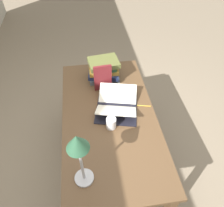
{
  "coord_description": "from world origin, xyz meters",
  "views": [
    {
      "loc": [
        -1.18,
        0.15,
        2.13
      ],
      "look_at": [
        0.06,
        -0.03,
        0.82
      ],
      "focal_mm": 35.0,
      "sensor_mm": 36.0,
      "label": 1
    }
  ],
  "objects_px": {
    "reading_lamp": "(78,149)",
    "pencil": "(141,106)",
    "book_stack_tall": "(104,70)",
    "coffee_mug": "(112,123)",
    "book_standing_upright": "(103,78)",
    "open_book": "(117,104)"
  },
  "relations": [
    {
      "from": "coffee_mug",
      "to": "pencil",
      "type": "xyz_separation_m",
      "value": [
        0.19,
        -0.28,
        -0.04
      ]
    },
    {
      "from": "reading_lamp",
      "to": "pencil",
      "type": "relative_size",
      "value": 2.79
    },
    {
      "from": "reading_lamp",
      "to": "pencil",
      "type": "height_order",
      "value": "reading_lamp"
    },
    {
      "from": "pencil",
      "to": "coffee_mug",
      "type": "bearing_deg",
      "value": 123.65
    },
    {
      "from": "reading_lamp",
      "to": "pencil",
      "type": "distance_m",
      "value": 0.87
    },
    {
      "from": "book_standing_upright",
      "to": "pencil",
      "type": "relative_size",
      "value": 1.5
    },
    {
      "from": "book_standing_upright",
      "to": "coffee_mug",
      "type": "distance_m",
      "value": 0.47
    },
    {
      "from": "reading_lamp",
      "to": "pencil",
      "type": "bearing_deg",
      "value": -41.54
    },
    {
      "from": "open_book",
      "to": "book_standing_upright",
      "type": "bearing_deg",
      "value": 34.54
    },
    {
      "from": "coffee_mug",
      "to": "pencil",
      "type": "distance_m",
      "value": 0.34
    },
    {
      "from": "book_stack_tall",
      "to": "coffee_mug",
      "type": "height_order",
      "value": "book_stack_tall"
    },
    {
      "from": "book_standing_upright",
      "to": "coffee_mug",
      "type": "height_order",
      "value": "book_standing_upright"
    },
    {
      "from": "open_book",
      "to": "book_standing_upright",
      "type": "relative_size",
      "value": 1.94
    },
    {
      "from": "coffee_mug",
      "to": "pencil",
      "type": "bearing_deg",
      "value": -56.35
    },
    {
      "from": "coffee_mug",
      "to": "pencil",
      "type": "height_order",
      "value": "coffee_mug"
    },
    {
      "from": "book_standing_upright",
      "to": "pencil",
      "type": "height_order",
      "value": "book_standing_upright"
    },
    {
      "from": "reading_lamp",
      "to": "coffee_mug",
      "type": "bearing_deg",
      "value": -30.89
    },
    {
      "from": "pencil",
      "to": "book_stack_tall",
      "type": "bearing_deg",
      "value": 32.5
    },
    {
      "from": "book_stack_tall",
      "to": "coffee_mug",
      "type": "distance_m",
      "value": 0.62
    },
    {
      "from": "open_book",
      "to": "reading_lamp",
      "type": "height_order",
      "value": "reading_lamp"
    },
    {
      "from": "open_book",
      "to": "coffee_mug",
      "type": "height_order",
      "value": "same"
    },
    {
      "from": "book_standing_upright",
      "to": "pencil",
      "type": "distance_m",
      "value": 0.42
    }
  ]
}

